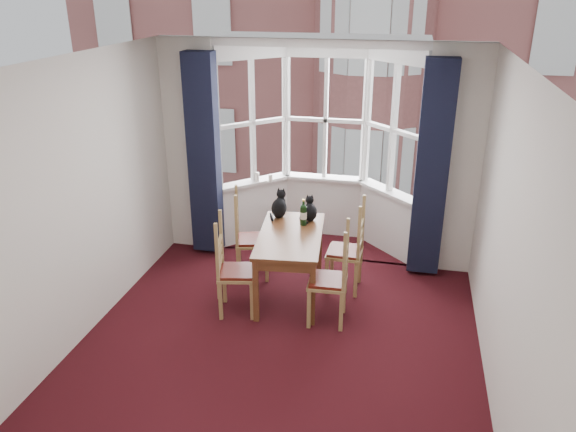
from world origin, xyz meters
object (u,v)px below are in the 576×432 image
(chair_right_far, at_px, (352,253))
(candle_short, at_px, (271,178))
(cat_right, at_px, (310,211))
(candle_tall, at_px, (257,177))
(dining_table, at_px, (290,242))
(wine_bottle, at_px, (303,214))
(chair_right_near, at_px, (336,282))
(chair_left_near, at_px, (229,273))
(cat_left, at_px, (279,206))
(chair_left_far, at_px, (245,241))

(chair_right_far, distance_m, candle_short, 1.79)
(cat_right, bearing_deg, candle_tall, 133.62)
(dining_table, distance_m, candle_tall, 1.63)
(wine_bottle, bearing_deg, cat_right, 71.39)
(dining_table, height_order, chair_right_far, chair_right_far)
(candle_short, bearing_deg, chair_right_near, -58.00)
(candle_tall, bearing_deg, wine_bottle, -52.30)
(dining_table, bearing_deg, chair_right_near, -37.42)
(chair_left_near, xyz_separation_m, candle_tall, (-0.19, 1.92, 0.46))
(chair_right_near, relative_size, cat_left, 2.62)
(cat_right, bearing_deg, chair_right_near, -63.57)
(chair_right_near, relative_size, cat_right, 2.99)
(chair_left_near, relative_size, chair_right_far, 1.00)
(chair_left_near, distance_m, chair_right_near, 1.18)
(chair_right_near, bearing_deg, candle_tall, 126.21)
(dining_table, relative_size, chair_left_far, 1.50)
(cat_right, bearing_deg, chair_left_near, -127.29)
(dining_table, xyz_separation_m, candle_short, (-0.59, 1.44, 0.25))
(chair_left_near, xyz_separation_m, cat_left, (0.34, 0.98, 0.44))
(chair_left_near, xyz_separation_m, cat_right, (0.72, 0.95, 0.42))
(dining_table, height_order, candle_tall, candle_tall)
(cat_left, bearing_deg, chair_right_near, -48.16)
(candle_tall, height_order, candle_short, candle_tall)
(chair_left_far, height_order, chair_right_far, same)
(chair_right_far, bearing_deg, candle_tall, 141.92)
(cat_left, bearing_deg, cat_right, -3.89)
(wine_bottle, bearing_deg, chair_left_far, 177.56)
(chair_right_far, distance_m, candle_tall, 1.91)
(chair_left_far, relative_size, candle_short, 9.29)
(cat_left, bearing_deg, chair_right_far, -12.45)
(dining_table, relative_size, cat_left, 3.92)
(chair_right_far, relative_size, candle_tall, 7.31)
(chair_left_near, relative_size, chair_left_far, 1.00)
(chair_left_far, bearing_deg, dining_table, -26.85)
(cat_left, relative_size, cat_right, 1.14)
(chair_right_near, height_order, cat_left, cat_left)
(chair_right_near, xyz_separation_m, candle_short, (-1.19, 1.90, 0.45))
(candle_tall, bearing_deg, cat_left, -60.32)
(chair_left_far, distance_m, cat_right, 0.90)
(cat_right, height_order, candle_tall, cat_right)
(dining_table, distance_m, candle_short, 1.58)
(chair_right_near, distance_m, cat_right, 1.09)
(chair_right_near, bearing_deg, wine_bottle, 123.86)
(chair_left_near, relative_size, cat_left, 2.62)
(chair_left_far, xyz_separation_m, chair_right_near, (1.24, -0.78, 0.00))
(chair_right_far, xyz_separation_m, cat_left, (-0.92, 0.20, 0.44))
(candle_tall, xyz_separation_m, candle_short, (0.18, 0.03, -0.01))
(wine_bottle, bearing_deg, chair_right_near, -56.14)
(cat_right, bearing_deg, candle_short, 126.55)
(chair_right_far, bearing_deg, candle_short, 137.42)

